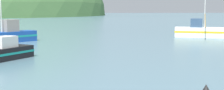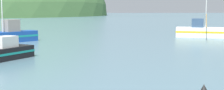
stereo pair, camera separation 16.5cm
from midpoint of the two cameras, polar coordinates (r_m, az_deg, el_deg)
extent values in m
cube|color=silver|center=(27.61, -18.13, 0.55)|extent=(2.05, 2.18, 0.91)
cube|color=#19479E|center=(41.59, -17.58, 1.34)|extent=(6.56, 6.49, 1.32)
cube|color=teal|center=(41.58, -17.59, 1.43)|extent=(6.63, 6.56, 0.24)
cube|color=gray|center=(41.69, -17.21, 3.29)|extent=(2.24, 2.23, 1.47)
cylinder|color=silver|center=(41.04, -18.67, 6.12)|extent=(0.12, 0.12, 5.66)
cube|color=white|center=(48.28, 16.20, 2.13)|extent=(8.40, 4.72, 1.45)
cube|color=gold|center=(48.28, 16.21, 2.22)|extent=(8.48, 4.77, 0.26)
cube|color=#334C6B|center=(48.20, 14.90, 3.77)|extent=(2.06, 1.98, 1.24)
cylinder|color=silver|center=(48.16, 16.29, 5.74)|extent=(0.12, 0.12, 4.62)
cylinder|color=#997F4C|center=(51.66, 16.21, 4.44)|extent=(1.85, 4.73, 1.72)
cylinder|color=#997F4C|center=(44.72, 16.34, 4.16)|extent=(1.85, 4.73, 1.72)
camera|label=1|loc=(0.08, -89.81, 0.02)|focal=52.06mm
camera|label=2|loc=(0.08, 90.19, -0.02)|focal=52.06mm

